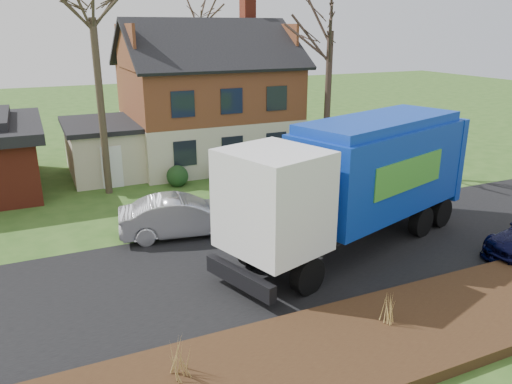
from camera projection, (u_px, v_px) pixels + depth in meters
name	position (u px, v px, depth m)	size (l,w,h in m)	color
ground	(289.00, 258.00, 17.30)	(120.00, 120.00, 0.00)	#2E521B
road	(289.00, 258.00, 17.30)	(80.00, 7.00, 0.02)	black
mulch_verge	(387.00, 336.00, 12.67)	(80.00, 3.50, 0.30)	black
main_house	(200.00, 93.00, 28.64)	(12.95, 8.95, 9.26)	beige
garbage_truck	(358.00, 176.00, 17.55)	(11.04, 6.01, 4.58)	black
silver_sedan	(182.00, 216.00, 19.00)	(1.64, 4.69, 1.55)	#B5B7BE
tree_front_east	(332.00, 6.00, 25.13)	(3.83, 3.83, 10.64)	#3A2A22
tree_back	(199.00, 5.00, 34.35)	(3.45, 3.45, 10.92)	#443328
grass_clump_west	(179.00, 357.00, 10.85)	(0.36, 0.30, 0.96)	#9E8045
grass_clump_mid	(389.00, 307.00, 12.88)	(0.31, 0.26, 0.88)	tan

